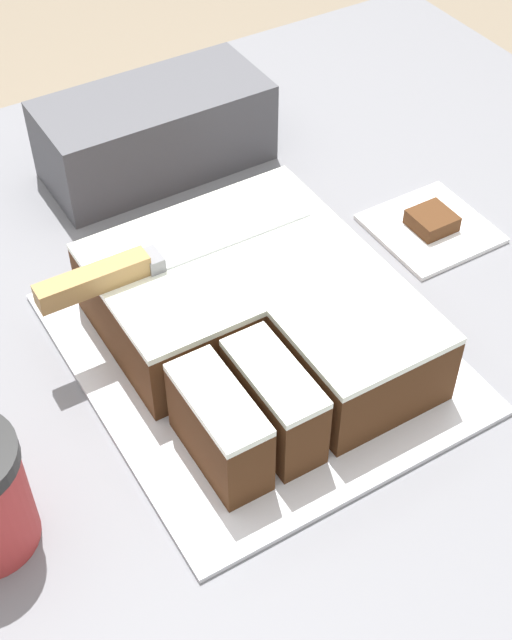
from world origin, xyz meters
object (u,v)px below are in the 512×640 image
at_px(cake_board, 256,351).
at_px(cake, 257,316).
at_px(brownie, 432,220).
at_px(storage_box, 155,131).
at_px(knife, 124,270).

bearing_deg(cake_board, cake, 49.90).
relative_size(cake, brownie, 6.47).
xyz_separation_m(cake, storage_box, (0.06, 0.34, 0.00)).
relative_size(cake_board, cake, 1.28).
bearing_deg(cake, knife, 144.43).
distance_m(cake_board, brownie, 0.28).
bearing_deg(storage_box, knife, -121.32).
distance_m(cake, storage_box, 0.34).
height_order(cake_board, cake, cake).
xyz_separation_m(brownie, storage_box, (-0.22, 0.28, 0.04)).
relative_size(cake_board, storage_box, 1.40).
bearing_deg(knife, cake, -35.10).
bearing_deg(cake, storage_box, 80.61).
distance_m(cake_board, cake, 0.05).
distance_m(cake_board, storage_box, 0.35).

